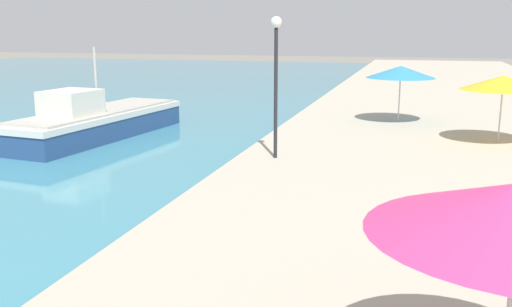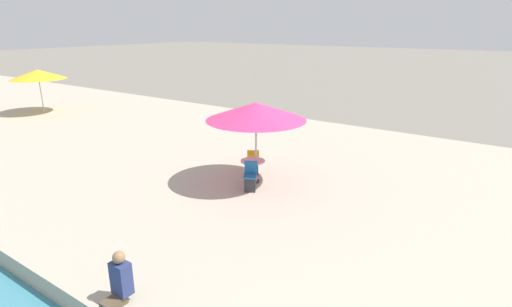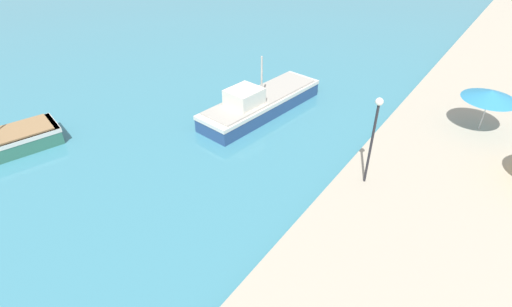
# 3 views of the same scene
# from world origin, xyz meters

# --- Properties ---
(water_basin) EXTENTS (56.00, 90.00, 0.04)m
(water_basin) POSITION_xyz_m (-28.00, 37.00, 0.02)
(water_basin) COLOR teal
(water_basin) RESTS_ON ground_plane
(fishing_boat_mid) EXTENTS (3.73, 9.76, 3.88)m
(fishing_boat_mid) POSITION_xyz_m (-7.56, 23.47, 0.81)
(fishing_boat_mid) COLOR navy
(fishing_boat_mid) RESTS_ON water_basin
(cafe_umbrella_striped) EXTENTS (3.09, 3.09, 2.54)m
(cafe_umbrella_striped) POSITION_xyz_m (4.94, 28.66, 2.77)
(cafe_umbrella_striped) COLOR #B7B7B7
(cafe_umbrella_striped) RESTS_ON quay_promenade
(lamppost) EXTENTS (0.36, 0.36, 4.56)m
(lamppost) POSITION_xyz_m (1.30, 19.86, 3.60)
(lamppost) COLOR #232328
(lamppost) RESTS_ON quay_promenade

